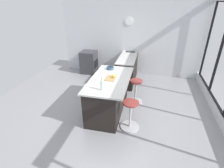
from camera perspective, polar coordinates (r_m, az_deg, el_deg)
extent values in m
plane|color=gray|center=(4.80, 0.85, -8.70)|extent=(7.29, 7.29, 0.00)
cube|color=silver|center=(5.00, 32.50, -10.04)|extent=(5.61, 0.12, 0.26)
cube|color=black|center=(4.94, 32.87, -8.79)|extent=(5.16, 0.06, 0.06)
cube|color=black|center=(6.80, 29.05, 12.35)|extent=(0.05, 0.06, 2.43)
cube|color=black|center=(5.60, 32.09, 9.20)|extent=(0.05, 0.06, 2.43)
cube|color=silver|center=(6.83, 6.09, 15.07)|extent=(0.12, 5.29, 2.87)
cylinder|color=white|center=(6.68, 5.66, 19.90)|extent=(0.03, 0.28, 0.28)
cube|color=black|center=(6.76, 5.60, 6.20)|extent=(2.56, 0.60, 0.88)
cube|color=silver|center=(6.61, 5.77, 9.91)|extent=(2.56, 0.60, 0.03)
cube|color=#38383D|center=(6.93, 6.12, 10.28)|extent=(0.44, 0.36, 0.12)
cylinder|color=#B7B7BC|center=(6.90, 4.94, 11.97)|extent=(0.02, 0.02, 0.28)
cube|color=#38383D|center=(7.13, -7.60, 7.19)|extent=(0.60, 0.60, 0.88)
cube|color=black|center=(7.05, -5.23, 6.70)|extent=(0.44, 0.01, 0.32)
cube|color=black|center=(4.58, -1.22, -3.81)|extent=(1.78, 0.77, 0.91)
cube|color=silver|center=(4.35, -0.64, 1.51)|extent=(1.84, 0.97, 0.04)
cylinder|color=#B7B7BC|center=(5.21, 7.54, -5.67)|extent=(0.44, 0.44, 0.03)
cylinder|color=#B7B7BC|center=(5.04, 7.75, -2.54)|extent=(0.05, 0.05, 0.64)
cylinder|color=maroon|center=(4.89, 7.99, 0.95)|extent=(0.36, 0.36, 0.04)
cylinder|color=#B7B7BC|center=(4.27, 5.82, -13.73)|extent=(0.44, 0.44, 0.03)
cylinder|color=#B7B7BC|center=(4.07, 6.03, -10.23)|extent=(0.05, 0.05, 0.64)
cylinder|color=maroon|center=(3.88, 6.26, -6.20)|extent=(0.36, 0.36, 0.04)
cube|color=tan|center=(4.36, -0.44, 1.96)|extent=(0.36, 0.24, 0.02)
sphere|color=gold|center=(4.34, 0.54, 2.64)|extent=(0.09, 0.09, 0.09)
cylinder|color=silver|center=(3.77, -3.37, -0.50)|extent=(0.06, 0.06, 0.22)
cylinder|color=silver|center=(3.70, -3.44, 1.57)|extent=(0.03, 0.03, 0.08)
cylinder|color=#B7B7BC|center=(3.69, -3.45, 2.21)|extent=(0.03, 0.03, 0.02)
cylinder|color=#334C6B|center=(4.94, -0.57, 5.30)|extent=(0.21, 0.21, 0.07)
cylinder|color=#192635|center=(4.93, -0.57, 5.46)|extent=(0.17, 0.17, 0.04)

